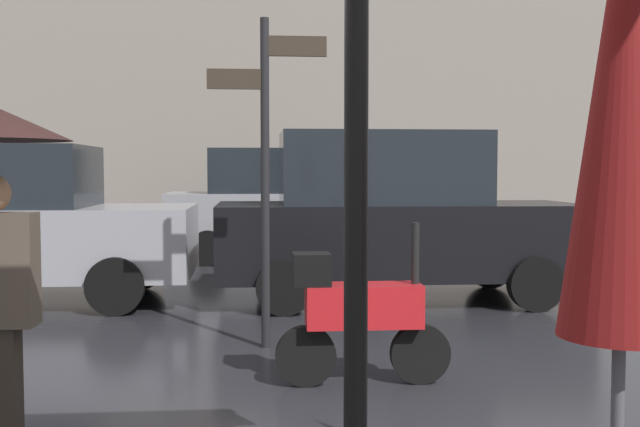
{
  "coord_description": "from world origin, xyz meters",
  "views": [
    {
      "loc": [
        0.18,
        -2.92,
        1.63
      ],
      "look_at": [
        0.76,
        3.96,
        1.23
      ],
      "focal_mm": 42.25,
      "sensor_mm": 36.0,
      "label": 1
    }
  ],
  "objects_px": {
    "parked_car_left": "(285,204)",
    "parked_car_distant": "(0,223)",
    "folded_patio_umbrella_far": "(624,148)",
    "parked_car_right": "(392,217)",
    "street_signpost": "(266,149)",
    "parked_scooter": "(358,313)"
  },
  "relations": [
    {
      "from": "parked_car_left",
      "to": "parked_car_distant",
      "type": "relative_size",
      "value": 0.96
    },
    {
      "from": "parked_car_left",
      "to": "parked_car_right",
      "type": "xyz_separation_m",
      "value": [
        1.16,
        -4.45,
        0.04
      ]
    },
    {
      "from": "parked_car_right",
      "to": "street_signpost",
      "type": "height_order",
      "value": "street_signpost"
    },
    {
      "from": "parked_car_left",
      "to": "parked_car_distant",
      "type": "xyz_separation_m",
      "value": [
        -3.65,
        -4.23,
        -0.02
      ]
    },
    {
      "from": "street_signpost",
      "to": "folded_patio_umbrella_far",
      "type": "bearing_deg",
      "value": -79.67
    },
    {
      "from": "folded_patio_umbrella_far",
      "to": "street_signpost",
      "type": "xyz_separation_m",
      "value": [
        -0.9,
        4.92,
        0.13
      ]
    },
    {
      "from": "parked_car_right",
      "to": "parked_car_distant",
      "type": "xyz_separation_m",
      "value": [
        -4.81,
        0.22,
        -0.06
      ]
    },
    {
      "from": "parked_car_left",
      "to": "parked_scooter",
      "type": "bearing_deg",
      "value": -84.22
    },
    {
      "from": "parked_car_right",
      "to": "street_signpost",
      "type": "xyz_separation_m",
      "value": [
        -1.6,
        -2.39,
        0.78
      ]
    },
    {
      "from": "parked_car_left",
      "to": "street_signpost",
      "type": "xyz_separation_m",
      "value": [
        -0.43,
        -6.83,
        0.82
      ]
    },
    {
      "from": "parked_car_distant",
      "to": "street_signpost",
      "type": "distance_m",
      "value": 4.22
    },
    {
      "from": "parked_car_right",
      "to": "street_signpost",
      "type": "distance_m",
      "value": 2.97
    },
    {
      "from": "folded_patio_umbrella_far",
      "to": "parked_car_distant",
      "type": "bearing_deg",
      "value": 118.68
    },
    {
      "from": "parked_car_distant",
      "to": "parked_car_right",
      "type": "bearing_deg",
      "value": 4.24
    },
    {
      "from": "folded_patio_umbrella_far",
      "to": "parked_scooter",
      "type": "relative_size",
      "value": 1.86
    },
    {
      "from": "parked_scooter",
      "to": "folded_patio_umbrella_far",
      "type": "bearing_deg",
      "value": -70.99
    },
    {
      "from": "folded_patio_umbrella_far",
      "to": "street_signpost",
      "type": "height_order",
      "value": "street_signpost"
    },
    {
      "from": "parked_scooter",
      "to": "parked_car_right",
      "type": "bearing_deg",
      "value": 91.36
    },
    {
      "from": "parked_car_left",
      "to": "street_signpost",
      "type": "distance_m",
      "value": 6.9
    },
    {
      "from": "parked_car_left",
      "to": "parked_car_right",
      "type": "height_order",
      "value": "parked_car_right"
    },
    {
      "from": "folded_patio_umbrella_far",
      "to": "parked_car_right",
      "type": "relative_size",
      "value": 0.56
    },
    {
      "from": "parked_scooter",
      "to": "street_signpost",
      "type": "xyz_separation_m",
      "value": [
        -0.67,
        1.27,
        1.27
      ]
    }
  ]
}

